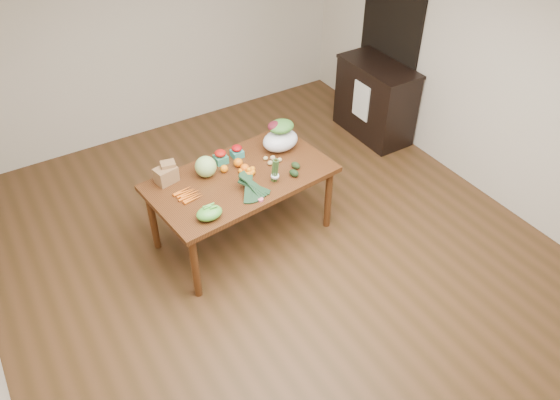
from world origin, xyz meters
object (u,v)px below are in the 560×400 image
kale_bunch (254,188)px  dining_table (242,207)px  paper_bag (166,174)px  asparagus_bundle (275,170)px  cabbage (206,167)px  mandarin_cluster (249,171)px  cabinet (375,100)px  salad_bag (280,137)px

kale_bunch → dining_table: bearing=78.2°
paper_bag → asparagus_bundle: size_ratio=1.03×
cabbage → mandarin_cluster: cabbage is taller
cabbage → kale_bunch: 0.54m
cabinet → kale_bunch: size_ratio=2.55×
asparagus_bundle → kale_bunch: bearing=-170.8°
dining_table → paper_bag: paper_bag is taller
asparagus_bundle → cabbage: bearing=134.1°
cabinet → cabbage: (-2.60, -0.67, 0.38)m
kale_bunch → paper_bag: bearing=128.7°
cabinet → salad_bag: salad_bag is taller
asparagus_bundle → salad_bag: (0.32, 0.43, 0.02)m
paper_bag → salad_bag: salad_bag is taller
paper_bag → cabbage: cabbage is taller
cabbage → kale_bunch: bearing=-64.4°
paper_bag → mandarin_cluster: (0.69, -0.30, -0.05)m
dining_table → cabbage: size_ratio=8.48×
dining_table → cabbage: cabbage is taller
dining_table → salad_bag: 0.78m
dining_table → cabinet: cabinet is taller
cabinet → kale_bunch: 2.66m
cabinet → cabbage: 2.71m
cabbage → asparagus_bundle: (0.49, -0.41, 0.03)m
cabbage → salad_bag: (0.81, 0.01, 0.04)m
salad_bag → paper_bag: bearing=175.4°
kale_bunch → asparagus_bundle: (0.26, 0.07, 0.05)m
mandarin_cluster → salad_bag: (0.47, 0.21, 0.10)m
mandarin_cluster → salad_bag: 0.52m
paper_bag → cabbage: size_ratio=1.29×
dining_table → kale_bunch: size_ratio=4.24×
dining_table → paper_bag: size_ratio=6.58×
dining_table → asparagus_bundle: size_ratio=6.79×
paper_bag → cabbage: 0.37m
paper_bag → kale_bunch: bearing=-45.3°
salad_bag → cabbage: bearing=-179.2°
paper_bag → asparagus_bundle: 0.99m
cabinet → mandarin_cluster: bearing=-159.1°
cabinet → paper_bag: cabinet is taller
cabinet → salad_bag: (-1.79, -0.65, 0.42)m
paper_bag → salad_bag: 1.17m
cabinet → asparagus_bundle: asparagus_bundle is taller
dining_table → salad_bag: bearing=13.0°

